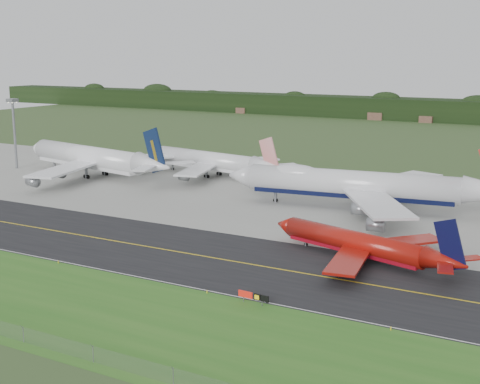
% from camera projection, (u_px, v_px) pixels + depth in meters
% --- Properties ---
extents(ground, '(600.00, 600.00, 0.00)m').
position_uv_depth(ground, '(239.00, 255.00, 126.73)').
color(ground, '#334A22').
rests_on(ground, ground).
extents(grass_verge, '(400.00, 30.00, 0.01)m').
position_uv_depth(grass_verge, '(122.00, 318.00, 96.77)').
color(grass_verge, '#285F1C').
rests_on(grass_verge, ground).
extents(taxiway, '(400.00, 32.00, 0.02)m').
position_uv_depth(taxiway, '(229.00, 260.00, 123.31)').
color(taxiway, black).
rests_on(taxiway, ground).
extents(apron, '(400.00, 78.00, 0.01)m').
position_uv_depth(apron, '(336.00, 203.00, 170.38)').
color(apron, gray).
rests_on(apron, ground).
extents(taxiway_centreline, '(400.00, 0.40, 0.00)m').
position_uv_depth(taxiway_centreline, '(229.00, 260.00, 123.30)').
color(taxiway_centreline, gold).
rests_on(taxiway_centreline, taxiway).
extents(taxiway_edge_line, '(400.00, 0.25, 0.00)m').
position_uv_depth(taxiway_edge_line, '(182.00, 285.00, 110.03)').
color(taxiway_edge_line, silver).
rests_on(taxiway_edge_line, taxiway).
extents(perimeter_fence, '(320.00, 0.10, 320.00)m').
position_uv_depth(perimeter_fence, '(57.00, 344.00, 85.42)').
color(perimeter_fence, slate).
rests_on(perimeter_fence, ground).
extents(jet_ba_747, '(71.62, 58.86, 18.01)m').
position_uv_depth(jet_ba_747, '(362.00, 185.00, 161.90)').
color(jet_ba_747, silver).
rests_on(jet_ba_747, ground).
extents(jet_red_737, '(40.73, 32.45, 11.19)m').
position_uv_depth(jet_red_737, '(363.00, 245.00, 122.43)').
color(jet_red_737, maroon).
rests_on(jet_red_737, ground).
extents(jet_navy_gold, '(66.75, 57.26, 17.32)m').
position_uv_depth(jet_navy_gold, '(95.00, 159.00, 205.24)').
color(jet_navy_gold, white).
rests_on(jet_navy_gold, ground).
extents(jet_star_tail, '(53.30, 44.03, 14.10)m').
position_uv_depth(jet_star_tail, '(212.00, 161.00, 206.07)').
color(jet_star_tail, silver).
rests_on(jet_star_tail, ground).
extents(floodlight_mast, '(2.85, 2.85, 22.96)m').
position_uv_depth(floodlight_mast, '(14.00, 121.00, 218.33)').
color(floodlight_mast, slate).
rests_on(floodlight_mast, ground).
extents(taxiway_sign, '(5.34, 0.55, 1.78)m').
position_uv_depth(taxiway_sign, '(253.00, 296.00, 101.72)').
color(taxiway_sign, slate).
rests_on(taxiway_sign, ground).
extents(edge_marker_left, '(0.16, 0.16, 0.50)m').
position_uv_depth(edge_marker_left, '(58.00, 262.00, 121.65)').
color(edge_marker_left, yellow).
rests_on(edge_marker_left, ground).
extents(edge_marker_center, '(0.16, 0.16, 0.50)m').
position_uv_depth(edge_marker_center, '(207.00, 292.00, 106.52)').
color(edge_marker_center, yellow).
rests_on(edge_marker_center, ground).
extents(edge_marker_right, '(0.16, 0.16, 0.50)m').
position_uv_depth(edge_marker_right, '(391.00, 329.00, 92.31)').
color(edge_marker_right, yellow).
rests_on(edge_marker_right, ground).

